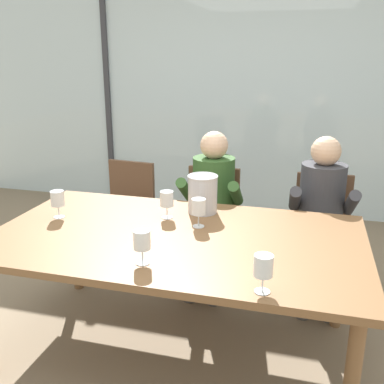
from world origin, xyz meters
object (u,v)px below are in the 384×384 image
object	(u,v)px
wine_glass_near_bucket	(263,266)
wine_glass_by_right_taster	(167,199)
wine_glass_by_left_taster	(142,241)
wine_glass_center_pour	(199,207)
ice_bucket_primary	(203,193)
chair_center	(322,224)
person_charcoal_jacket	(321,210)
chair_near_curtain	(127,206)
wine_glass_spare_empty	(58,200)
chair_left_of_center	(211,215)
person_olive_shirt	(211,200)
dining_table	(176,245)

from	to	relation	value
wine_glass_near_bucket	wine_glass_by_right_taster	bearing A→B (deg)	132.25
wine_glass_by_left_taster	wine_glass_center_pour	distance (m)	0.56
ice_bucket_primary	wine_glass_center_pour	xyz separation A→B (m)	(0.04, -0.25, -0.00)
chair_center	ice_bucket_primary	distance (m)	1.07
wine_glass_center_pour	person_charcoal_jacket	bearing A→B (deg)	44.78
chair_near_curtain	wine_glass_near_bucket	distance (m)	2.05
person_charcoal_jacket	wine_glass_spare_empty	xyz separation A→B (m)	(-1.61, -0.80, 0.19)
person_charcoal_jacket	ice_bucket_primary	size ratio (longest dim) A/B	4.82
chair_near_curtain	chair_left_of_center	distance (m)	0.73
wine_glass_near_bucket	wine_glass_center_pour	size ratio (longest dim) A/B	1.00
chair_center	person_olive_shirt	size ratio (longest dim) A/B	0.73
chair_near_curtain	person_charcoal_jacket	size ratio (longest dim) A/B	0.73
person_charcoal_jacket	chair_center	bearing A→B (deg)	80.58
chair_center	wine_glass_center_pour	xyz separation A→B (m)	(-0.74, -0.88, 0.37)
ice_bucket_primary	wine_glass_spare_empty	xyz separation A→B (m)	(-0.85, -0.33, -0.01)
wine_glass_by_left_taster	wine_glass_near_bucket	distance (m)	0.61
chair_center	wine_glass_by_left_taster	world-z (taller)	wine_glass_by_left_taster
chair_left_of_center	person_charcoal_jacket	xyz separation A→B (m)	(0.84, -0.14, 0.17)
ice_bucket_primary	wine_glass_center_pour	distance (m)	0.26
chair_center	chair_near_curtain	bearing A→B (deg)	178.75
dining_table	wine_glass_by_left_taster	xyz separation A→B (m)	(-0.05, -0.38, 0.18)
chair_center	wine_glass_spare_empty	bearing A→B (deg)	-150.96
chair_center	wine_glass_spare_empty	distance (m)	1.93
ice_bucket_primary	wine_glass_by_right_taster	distance (m)	0.25
wine_glass_by_left_taster	wine_glass_by_right_taster	xyz separation A→B (m)	(-0.08, 0.63, 0.00)
wine_glass_center_pour	ice_bucket_primary	bearing A→B (deg)	98.45
dining_table	person_charcoal_jacket	xyz separation A→B (m)	(0.81, 0.87, -0.01)
person_charcoal_jacket	wine_glass_near_bucket	xyz separation A→B (m)	(-0.27, -1.38, 0.19)
dining_table	wine_glass_center_pour	size ratio (longest dim) A/B	12.13
person_olive_shirt	wine_glass_by_right_taster	size ratio (longest dim) A/B	6.87
wine_glass_center_pour	chair_left_of_center	bearing A→B (deg)	97.86
chair_left_of_center	person_olive_shirt	size ratio (longest dim) A/B	0.73
wine_glass_near_bucket	chair_center	bearing A→B (deg)	79.45
ice_bucket_primary	wine_glass_by_left_taster	world-z (taller)	ice_bucket_primary
chair_left_of_center	wine_glass_near_bucket	world-z (taller)	wine_glass_near_bucket
wine_glass_center_pour	wine_glass_spare_empty	bearing A→B (deg)	-174.81
wine_glass_near_bucket	dining_table	bearing A→B (deg)	137.38
chair_left_of_center	wine_glass_spare_empty	bearing A→B (deg)	-129.03
person_olive_shirt	person_charcoal_jacket	xyz separation A→B (m)	(0.80, 0.00, 0.00)
dining_table	person_olive_shirt	xyz separation A→B (m)	(0.01, 0.87, -0.01)
chair_left_of_center	chair_center	xyz separation A→B (m)	(0.86, 0.02, 0.00)
ice_bucket_primary	wine_glass_by_left_taster	size ratio (longest dim) A/B	1.43
dining_table	wine_glass_near_bucket	bearing A→B (deg)	-42.62
wine_glass_near_bucket	wine_glass_spare_empty	distance (m)	1.46
ice_bucket_primary	person_charcoal_jacket	bearing A→B (deg)	31.38
wine_glass_by_left_taster	wine_glass_spare_empty	distance (m)	0.87
chair_left_of_center	wine_glass_by_left_taster	size ratio (longest dim) A/B	5.03
wine_glass_near_bucket	wine_glass_center_pour	world-z (taller)	same
chair_left_of_center	chair_center	size ratio (longest dim) A/B	1.00
wine_glass_near_bucket	wine_glass_by_right_taster	size ratio (longest dim) A/B	1.00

